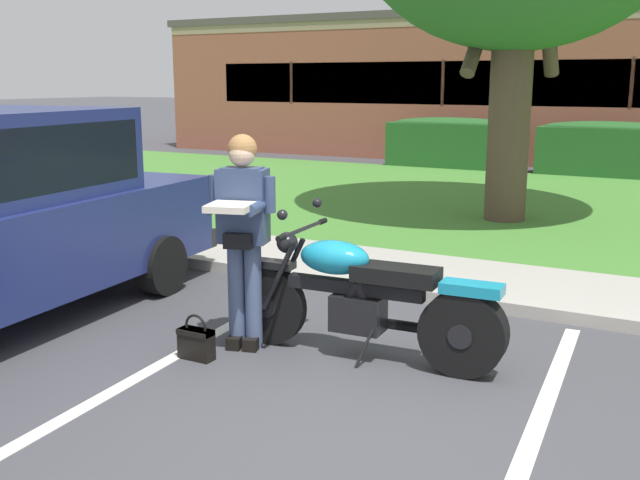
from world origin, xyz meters
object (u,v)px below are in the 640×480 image
Objects in this scene: hedge_left at (453,142)px; handbag at (196,341)px; hedge_center_left at (610,149)px; rider_person at (243,224)px; motorcycle at (372,300)px.

handbag is at bearing -79.68° from hedge_left.
handbag is 0.12× the size of hedge_center_left.
motorcycle is at bearing 13.11° from rider_person.
hedge_left is 1.04× the size of hedge_center_left.
hedge_left is at bearing 101.43° from rider_person.
handbag is 13.22m from hedge_left.
motorcycle is 12.37m from hedge_center_left.
motorcycle is at bearing -89.98° from hedge_center_left.
handbag is 0.11× the size of hedge_left.
handbag is (-1.19, -0.63, -0.34)m from motorcycle.
handbag is at bearing -114.09° from rider_person.
motorcycle is at bearing 28.15° from handbag.
motorcycle is 0.71× the size of hedge_left.
rider_person is 12.64m from hedge_center_left.
rider_person reaches higher than hedge_center_left.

